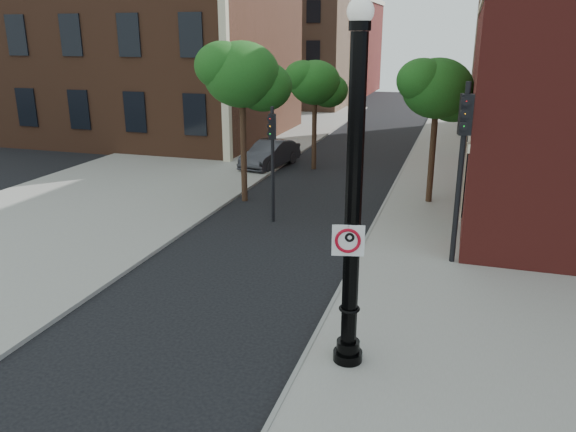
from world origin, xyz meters
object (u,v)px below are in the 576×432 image
(traffic_signal_right, at_px, (463,145))
(lamppost, at_px, (353,213))
(no_parking_sign, at_px, (348,240))
(traffic_signal_left, at_px, (272,146))
(parked_car, at_px, (270,154))

(traffic_signal_right, bearing_deg, lamppost, -118.39)
(no_parking_sign, bearing_deg, traffic_signal_right, 60.76)
(no_parking_sign, bearing_deg, lamppost, 65.58)
(no_parking_sign, relative_size, traffic_signal_left, 0.15)
(lamppost, xyz_separation_m, traffic_signal_left, (-4.49, 8.43, -0.48))
(no_parking_sign, xyz_separation_m, traffic_signal_left, (-4.46, 8.60, 0.01))
(parked_car, bearing_deg, lamppost, -55.54)
(parked_car, height_order, traffic_signal_left, traffic_signal_left)
(no_parking_sign, xyz_separation_m, parked_car, (-7.47, 17.00, -2.11))
(traffic_signal_left, xyz_separation_m, traffic_signal_right, (6.35, -2.30, 0.77))
(lamppost, height_order, no_parking_sign, lamppost)
(lamppost, xyz_separation_m, parked_car, (-7.51, 16.83, -2.59))
(parked_car, bearing_deg, traffic_signal_left, -59.84)
(lamppost, relative_size, traffic_signal_left, 1.71)
(parked_car, bearing_deg, traffic_signal_right, -38.40)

